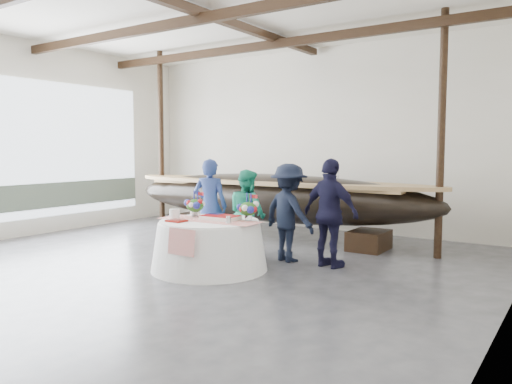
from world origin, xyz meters
The scene contains 12 objects.
floor centered at (0.00, 0.00, 0.00)m, with size 10.00×12.00×0.01m, color #3D3D42.
wall_back centered at (0.00, 6.00, 2.25)m, with size 10.00×0.02×4.50m, color silver.
wall_right centered at (5.00, 0.00, 2.25)m, with size 0.02×12.00×4.50m, color silver.
pavilion_structure centered at (0.00, 0.73, 4.00)m, with size 9.80×11.76×4.50m.
open_bay centered at (-4.95, 1.00, 1.83)m, with size 0.03×7.00×3.20m.
longboat_display centered at (-0.16, 4.11, 0.93)m, with size 7.76×1.55×1.45m.
banquet_table centered at (0.55, 1.08, 0.41)m, with size 1.94×1.94×0.83m.
tabletop_items centered at (0.54, 1.26, 0.98)m, with size 1.82×0.99×0.40m.
guest_woman_blue centered at (-0.29, 2.13, 0.91)m, with size 0.67×0.44×1.82m, color navy.
guest_woman_teal centered at (0.48, 2.29, 0.82)m, with size 0.79×0.62×1.63m, color #1D9A74.
guest_man_left centered at (1.32, 2.37, 0.88)m, with size 1.13×0.65×1.75m, color black.
guest_man_right centered at (2.15, 2.35, 0.93)m, with size 1.09×0.45×1.85m, color black.
Camera 1 is at (5.76, -5.31, 2.02)m, focal length 35.00 mm.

